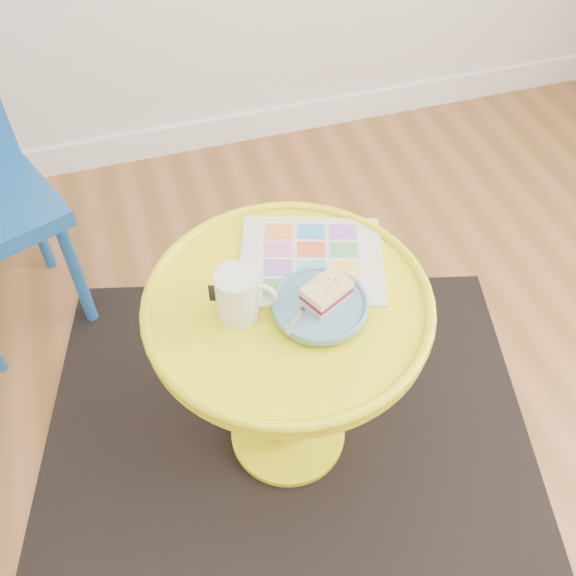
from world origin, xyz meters
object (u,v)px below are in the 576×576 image
object	(u,v)px
newspaper	(311,260)
plate	(320,305)
side_table	(288,347)
mug	(239,294)

from	to	relation	value
newspaper	plate	size ratio (longest dim) A/B	1.59
side_table	plate	size ratio (longest dim) A/B	3.10
side_table	plate	distance (m)	0.19
mug	plate	distance (m)	0.16
newspaper	mug	world-z (taller)	mug
mug	newspaper	bearing A→B (deg)	51.52
newspaper	plate	distance (m)	0.14
side_table	newspaper	xyz separation A→B (m)	(0.08, 0.09, 0.16)
side_table	plate	bearing A→B (deg)	-40.44
newspaper	plate	world-z (taller)	plate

